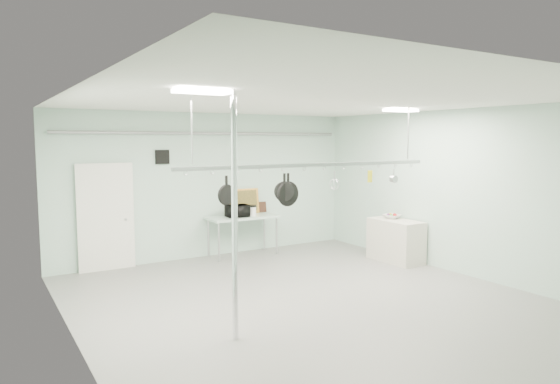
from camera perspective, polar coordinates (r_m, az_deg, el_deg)
floor at (r=8.14m, az=3.96°, el=-12.67°), size 8.00×8.00×0.00m
ceiling at (r=7.74m, az=4.12°, el=10.31°), size 7.00×8.00×0.02m
back_wall at (r=11.25m, az=-7.94°, el=0.78°), size 7.00×0.02×3.20m
right_wall at (r=10.21m, az=20.13°, el=-0.04°), size 0.02×8.00×3.20m
door at (r=10.55m, az=-19.29°, el=-2.84°), size 1.10×0.10×2.20m
wall_vent at (r=10.79m, az=-13.31°, el=3.92°), size 0.30×0.04×0.30m
conduit_pipe at (r=11.12m, az=-7.83°, el=6.65°), size 6.60×0.07×0.07m
chrome_pole at (r=6.40m, az=-5.22°, el=-3.04°), size 0.08×0.08×3.20m
prep_table at (r=11.25m, az=-4.28°, el=-3.12°), size 1.60×0.70×0.91m
side_cabinet at (r=11.05m, az=13.08°, el=-5.44°), size 0.60×1.20×0.90m
pot_rack at (r=8.09m, az=3.98°, el=3.32°), size 4.80×0.06×1.00m
light_panel_left at (r=5.96m, az=-8.87°, el=11.30°), size 0.65×0.30×0.05m
light_panel_right at (r=9.76m, az=13.64°, el=9.07°), size 0.65×0.30×0.05m
microwave at (r=11.11m, az=-4.90°, el=-2.16°), size 0.50×0.36×0.27m
coffee_canister at (r=11.21m, az=-3.15°, el=-2.24°), size 0.17×0.17×0.21m
painting_large at (r=11.54m, az=-4.24°, el=-1.08°), size 0.79×0.17×0.58m
painting_small at (r=11.77m, az=-2.28°, el=-1.73°), size 0.31×0.10×0.25m
fruit_bowl at (r=11.15m, az=12.68°, el=-2.74°), size 0.44×0.44×0.09m
skillet_left at (r=7.31m, az=-6.14°, el=0.23°), size 0.31×0.12×0.42m
skillet_mid at (r=7.79m, az=0.50°, el=0.55°), size 0.30×0.22×0.44m
skillet_right at (r=7.83m, az=0.93°, el=0.24°), size 0.40×0.08×0.53m
whisk at (r=8.35m, az=6.24°, el=1.20°), size 0.18×0.18×0.34m
grater at (r=8.85m, az=10.24°, el=1.77°), size 0.09×0.05×0.23m
saucepan at (r=9.24m, az=12.87°, el=1.85°), size 0.14×0.10×0.24m
fruit_cluster at (r=11.14m, az=12.68°, el=-2.54°), size 0.24×0.24×0.09m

